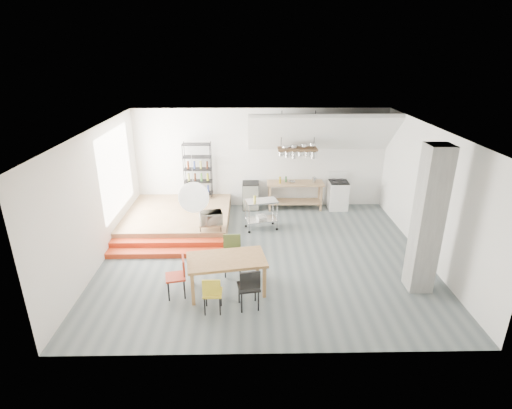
{
  "coord_description": "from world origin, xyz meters",
  "views": [
    {
      "loc": [
        -0.38,
        -8.96,
        4.92
      ],
      "look_at": [
        -0.2,
        0.8,
        1.08
      ],
      "focal_mm": 28.0,
      "sensor_mm": 36.0,
      "label": 1
    }
  ],
  "objects_px": {
    "dining_table": "(226,262)",
    "mini_fridge": "(251,196)",
    "stove": "(338,195)",
    "rolling_cart": "(261,211)"
  },
  "relations": [
    {
      "from": "stove",
      "to": "mini_fridge",
      "type": "bearing_deg",
      "value": 179.11
    },
    {
      "from": "mini_fridge",
      "to": "rolling_cart",
      "type": "bearing_deg",
      "value": -79.32
    },
    {
      "from": "dining_table",
      "to": "mini_fridge",
      "type": "distance_m",
      "value": 4.79
    },
    {
      "from": "rolling_cart",
      "to": "mini_fridge",
      "type": "xyz_separation_m",
      "value": [
        -0.3,
        1.59,
        -0.13
      ]
    },
    {
      "from": "stove",
      "to": "rolling_cart",
      "type": "distance_m",
      "value": 2.97
    },
    {
      "from": "dining_table",
      "to": "stove",
      "type": "bearing_deg",
      "value": 44.89
    },
    {
      "from": "dining_table",
      "to": "mini_fridge",
      "type": "height_order",
      "value": "mini_fridge"
    },
    {
      "from": "dining_table",
      "to": "rolling_cart",
      "type": "bearing_deg",
      "value": 65.65
    },
    {
      "from": "stove",
      "to": "dining_table",
      "type": "xyz_separation_m",
      "value": [
        -3.37,
        -4.7,
        0.22
      ]
    },
    {
      "from": "rolling_cart",
      "to": "mini_fridge",
      "type": "bearing_deg",
      "value": 87.74
    }
  ]
}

